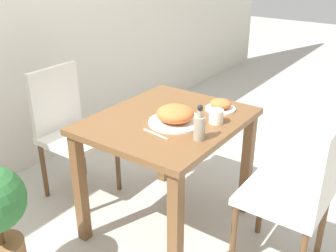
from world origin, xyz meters
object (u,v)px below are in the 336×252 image
(chair_far, at_px, (69,126))
(sauce_bottle, at_px, (199,126))
(food_plate, at_px, (175,115))
(side_plate, at_px, (221,105))
(chair_near, at_px, (301,190))
(drink_cup, at_px, (216,116))

(chair_far, height_order, sauce_bottle, sauce_bottle)
(food_plate, distance_m, side_plate, 0.33)
(chair_near, distance_m, sauce_bottle, 0.60)
(side_plate, bearing_deg, chair_near, -109.58)
(chair_far, relative_size, food_plate, 3.04)
(drink_cup, bearing_deg, sauce_bottle, -172.55)
(chair_far, bearing_deg, chair_near, -84.70)
(chair_far, distance_m, side_plate, 1.05)
(chair_near, height_order, food_plate, chair_near)
(drink_cup, distance_m, sauce_bottle, 0.23)
(food_plate, relative_size, drink_cup, 3.76)
(sauce_bottle, bearing_deg, chair_near, -67.09)
(drink_cup, height_order, sauce_bottle, sauce_bottle)
(food_plate, bearing_deg, side_plate, -19.31)
(food_plate, bearing_deg, chair_far, 92.38)
(chair_near, height_order, chair_far, same)
(chair_near, relative_size, chair_far, 1.00)
(side_plate, distance_m, sauce_bottle, 0.42)
(food_plate, xyz_separation_m, drink_cup, (0.13, -0.18, -0.01))
(sauce_bottle, bearing_deg, drink_cup, 7.45)
(side_plate, bearing_deg, drink_cup, -158.68)
(chair_near, distance_m, side_plate, 0.67)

